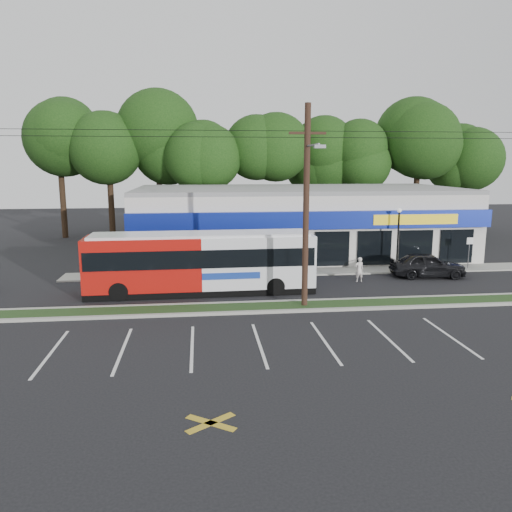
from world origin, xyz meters
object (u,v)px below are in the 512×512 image
Objects in this scene: sign_post at (469,247)px; pedestrian_a at (359,270)px; metrobus at (201,261)px; pedestrian_b at (308,268)px; lamp_post at (398,232)px; car_dark at (428,265)px; utility_pole at (303,200)px.

sign_post is 8.95m from pedestrian_a.
metrobus reaches higher than pedestrian_a.
pedestrian_b is at bearing -167.62° from sign_post.
car_dark is at bearing -59.04° from lamp_post.
car_dark is (-3.78, -1.81, -0.76)m from sign_post.
car_dark is 2.49× the size of pedestrian_b.
metrobus is 6.80× the size of pedestrian_b.
car_dark reaches higher than pedestrian_a.
car_dark is 7.99m from pedestrian_b.
car_dark is 3.02× the size of pedestrian_a.
pedestrian_b is (-3.19, 0.00, 0.16)m from pedestrian_a.
lamp_post is 0.92× the size of car_dark.
pedestrian_a is (4.64, 5.07, -4.65)m from utility_pole.
sign_post is (5.00, -0.23, -1.12)m from lamp_post.
utility_pole is at bearing 39.52° from pedestrian_a.
metrobus is 8.26× the size of pedestrian_a.
utility_pole is 11.67m from lamp_post.
metrobus is (-13.15, -4.30, -0.87)m from lamp_post.
sign_post is at bearing -2.58° from lamp_post.
metrobus reaches higher than sign_post.
lamp_post is at bearing 177.42° from sign_post.
utility_pole is at bearing -149.85° from sign_post.
car_dark is (1.22, -2.04, -1.88)m from lamp_post.
sign_post is 4.26m from car_dark.
pedestrian_b is (-7.95, -0.76, 0.14)m from car_dark.
metrobus is 14.59m from car_dark.
pedestrian_a is at bearing 7.69° from metrobus.
sign_post is 18.61m from metrobus.
metrobus is at bearing 144.36° from utility_pole.
sign_post is 0.48× the size of car_dark.
sign_post reaches higher than pedestrian_b.
metrobus is 6.66m from pedestrian_b.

